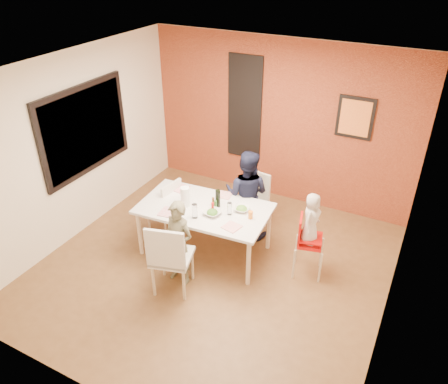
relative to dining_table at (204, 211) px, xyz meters
The scene contains 35 objects.
ground 0.78m from the dining_table, 42.08° to the right, with size 4.50×4.50×0.00m, color brown.
ceiling 2.06m from the dining_table, 42.08° to the right, with size 4.50×4.50×0.02m, color white.
wall_back 2.12m from the dining_table, 81.81° to the left, with size 4.50×0.02×2.70m, color beige.
wall_front 2.61m from the dining_table, 83.48° to the right, with size 4.50×0.02×2.70m, color beige.
wall_left 2.09m from the dining_table, behind, with size 0.02×4.50×2.70m, color beige.
wall_right 2.64m from the dining_table, ahead, with size 0.02×4.50×2.70m, color beige.
brick_accent_wall 2.10m from the dining_table, 81.72° to the left, with size 4.50×0.02×2.70m, color maroon.
picture_window_frame 2.12m from the dining_table, behind, with size 0.05×1.70×1.30m, color black.
picture_window_pane 2.11m from the dining_table, behind, with size 0.02×1.55×1.15m, color black.
glassblock_strip 2.14m from the dining_table, 99.10° to the left, with size 0.55×0.03×1.70m, color silver.
glassblock_surround 2.14m from the dining_table, 99.12° to the left, with size 0.60×0.03×1.76m, color black.
art_print_frame 2.64m from the dining_table, 52.69° to the left, with size 0.54×0.03×0.64m, color black.
art_print_canvas 2.63m from the dining_table, 52.48° to the left, with size 0.44×0.01×0.54m, color orange.
dining_table is the anchor object (origin of this frame).
chair_near 0.94m from the dining_table, 87.75° to the right, with size 0.60×0.60×1.05m.
chair_far 0.99m from the dining_table, 69.04° to the left, with size 0.49×0.49×0.91m.
chair_left 0.78m from the dining_table, 167.85° to the left, with size 0.46×0.46×0.89m.
high_chair 1.45m from the dining_table, ahead, with size 0.44×0.44×0.88m.
child_near 0.69m from the dining_table, 89.05° to the right, with size 0.44×0.29×1.19m, color #615D45.
child_far 0.75m from the dining_table, 63.46° to the left, with size 0.67×0.52×1.39m, color black.
toddler 1.47m from the dining_table, ahead, with size 0.35×0.23×0.71m, color beige.
plate_near_left 0.50m from the dining_table, 136.65° to the right, with size 0.24×0.24×0.01m, color white.
plate_far_mid 0.43m from the dining_table, 76.91° to the left, with size 0.21×0.21×0.01m, color white.
plate_near_right 0.61m from the dining_table, 24.41° to the right, with size 0.21×0.21×0.01m, color white.
plate_far_left 0.66m from the dining_table, 154.11° to the left, with size 0.24×0.24×0.01m, color white.
salad_bowl_a 0.23m from the dining_table, 29.35° to the right, with size 0.23×0.23×0.06m, color white.
salad_bowl_b 0.53m from the dining_table, 18.41° to the left, with size 0.21×0.21×0.05m, color white.
wine_bottle 0.27m from the dining_table, 33.92° to the left, with size 0.07×0.07×0.26m, color black.
wine_glass_a 0.32m from the dining_table, 86.98° to the right, with size 0.07×0.07×0.21m, color white.
wine_glass_b 0.42m from the dining_table, ahead, with size 0.06×0.06×0.18m, color white.
paper_towel_roll 0.34m from the dining_table, 163.58° to the right, with size 0.13×0.13×0.28m, color white.
condiment_red 0.22m from the dining_table, 16.58° to the right, with size 0.04×0.04×0.15m, color red.
condiment_green 0.22m from the dining_table, ahead, with size 0.04×0.04×0.14m, color #2B6923.
condiment_brown 0.19m from the dining_table, 40.47° to the left, with size 0.04×0.04×0.14m, color brown.
sippy_cup 0.69m from the dining_table, ahead, with size 0.06×0.06×0.11m, color orange.
Camera 1 is at (2.28, -4.11, 3.99)m, focal length 35.00 mm.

